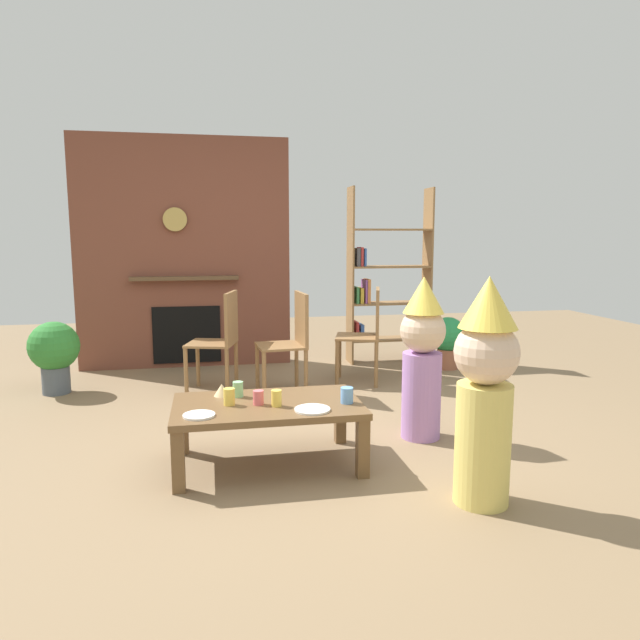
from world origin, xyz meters
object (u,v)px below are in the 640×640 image
(birthday_cake_slice, at_px, (222,390))
(paper_cup_near_left, at_px, (347,395))
(bookshelf, at_px, (383,282))
(dining_chair_left, at_px, (221,336))
(dining_chair_middle, at_px, (291,337))
(paper_cup_far_right, at_px, (258,398))
(child_with_cone_hat, at_px, (485,386))
(potted_plant_tall, at_px, (448,339))
(potted_plant_short, at_px, (54,351))
(child_in_pink, at_px, (422,354))
(paper_cup_center, at_px, (276,398))
(paper_plate_rear, at_px, (312,409))
(paper_plate_front, at_px, (199,415))
(paper_cup_near_right, at_px, (238,389))
(paper_cup_far_left, at_px, (229,397))
(coffee_table, at_px, (268,412))
(dining_chair_right, at_px, (367,330))

(birthday_cake_slice, bearing_deg, paper_cup_near_left, -22.51)
(bookshelf, xyz_separation_m, paper_cup_near_left, (-1.08, -2.78, -0.44))
(dining_chair_left, xyz_separation_m, dining_chair_middle, (0.60, -0.20, 0.00))
(paper_cup_far_right, bearing_deg, child_with_cone_hat, -32.07)
(paper_cup_far_right, xyz_separation_m, potted_plant_tall, (2.17, 2.22, -0.11))
(dining_chair_middle, bearing_deg, potted_plant_short, -16.43)
(child_in_pink, bearing_deg, paper_cup_center, 4.60)
(potted_plant_tall, bearing_deg, paper_plate_rear, -128.01)
(paper_plate_front, bearing_deg, paper_cup_near_right, 56.31)
(paper_plate_rear, bearing_deg, paper_cup_near_left, 24.65)
(paper_cup_far_left, xyz_separation_m, paper_cup_far_right, (0.17, -0.02, -0.01))
(bookshelf, relative_size, child_in_pink, 1.70)
(coffee_table, distance_m, dining_chair_right, 2.13)
(paper_cup_center, xyz_separation_m, paper_plate_rear, (0.19, -0.12, -0.04))
(paper_plate_front, height_order, potted_plant_short, potted_plant_short)
(bookshelf, relative_size, paper_cup_near_right, 19.67)
(paper_cup_center, relative_size, potted_plant_short, 0.15)
(paper_cup_center, relative_size, paper_plate_rear, 0.47)
(birthday_cake_slice, distance_m, child_in_pink, 1.36)
(paper_cup_far_left, height_order, dining_chair_middle, dining_chair_middle)
(paper_cup_far_left, relative_size, dining_chair_middle, 0.11)
(paper_cup_near_right, xyz_separation_m, dining_chair_left, (-0.07, 1.56, 0.07))
(dining_chair_middle, relative_size, potted_plant_short, 1.40)
(paper_cup_near_left, bearing_deg, coffee_table, 168.44)
(paper_cup_center, distance_m, paper_plate_rear, 0.23)
(paper_plate_rear, relative_size, child_with_cone_hat, 0.17)
(birthday_cake_slice, relative_size, potted_plant_tall, 0.18)
(paper_cup_far_left, bearing_deg, potted_plant_tall, 43.23)
(paper_cup_near_right, bearing_deg, paper_cup_far_right, -59.99)
(coffee_table, xyz_separation_m, birthday_cake_slice, (-0.27, 0.21, 0.09))
(coffee_table, relative_size, dining_chair_left, 1.25)
(paper_cup_center, distance_m, paper_plate_front, 0.46)
(dining_chair_right, bearing_deg, potted_plant_tall, -141.34)
(child_with_cone_hat, xyz_separation_m, child_in_pink, (0.04, 1.00, -0.04))
(coffee_table, bearing_deg, paper_cup_center, -59.96)
(paper_cup_center, distance_m, dining_chair_middle, 1.64)
(coffee_table, bearing_deg, paper_cup_near_right, 135.27)
(bookshelf, xyz_separation_m, paper_cup_center, (-1.50, -2.76, -0.44))
(child_in_pink, bearing_deg, bookshelf, -115.36)
(bookshelf, bearing_deg, potted_plant_tall, -40.51)
(paper_cup_center, height_order, dining_chair_right, dining_chair_right)
(birthday_cake_slice, height_order, dining_chair_right, dining_chair_right)
(paper_cup_far_left, xyz_separation_m, paper_plate_front, (-0.17, -0.18, -0.04))
(potted_plant_short, bearing_deg, paper_plate_rear, -48.37)
(paper_cup_near_left, bearing_deg, dining_chair_middle, 93.77)
(paper_cup_far_right, xyz_separation_m, dining_chair_right, (1.18, 1.82, 0.08))
(paper_plate_front, xyz_separation_m, paper_plate_rear, (0.64, -0.01, 0.00))
(paper_cup_near_right, relative_size, paper_plate_rear, 0.47)
(bookshelf, distance_m, paper_cup_far_left, 3.25)
(coffee_table, xyz_separation_m, paper_cup_center, (0.05, -0.08, 0.10))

